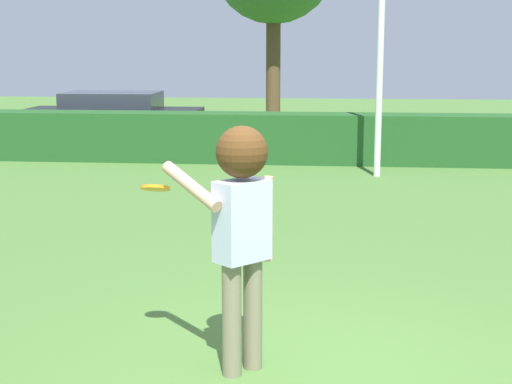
{
  "coord_description": "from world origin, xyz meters",
  "views": [
    {
      "loc": [
        0.22,
        -5.28,
        2.35
      ],
      "look_at": [
        -0.41,
        1.07,
        1.15
      ],
      "focal_mm": 54.89,
      "sensor_mm": 36.0,
      "label": 1
    }
  ],
  "objects_px": {
    "person": "(241,214)",
    "lamppost": "(382,10)",
    "frisbee": "(155,188)",
    "parked_car_black": "(113,116)"
  },
  "relations": [
    {
      "from": "parked_car_black",
      "to": "lamppost",
      "type": "bearing_deg",
      "value": -34.03
    },
    {
      "from": "person",
      "to": "lamppost",
      "type": "bearing_deg",
      "value": 80.74
    },
    {
      "from": "person",
      "to": "frisbee",
      "type": "height_order",
      "value": "person"
    },
    {
      "from": "frisbee",
      "to": "lamppost",
      "type": "height_order",
      "value": "lamppost"
    },
    {
      "from": "frisbee",
      "to": "parked_car_black",
      "type": "distance_m",
      "value": 13.24
    },
    {
      "from": "lamppost",
      "to": "parked_car_black",
      "type": "bearing_deg",
      "value": 145.97
    },
    {
      "from": "frisbee",
      "to": "person",
      "type": "bearing_deg",
      "value": -25.73
    },
    {
      "from": "frisbee",
      "to": "lamppost",
      "type": "relative_size",
      "value": 0.04
    },
    {
      "from": "frisbee",
      "to": "parked_car_black",
      "type": "relative_size",
      "value": 0.05
    },
    {
      "from": "lamppost",
      "to": "parked_car_black",
      "type": "distance_m",
      "value": 7.68
    }
  ]
}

